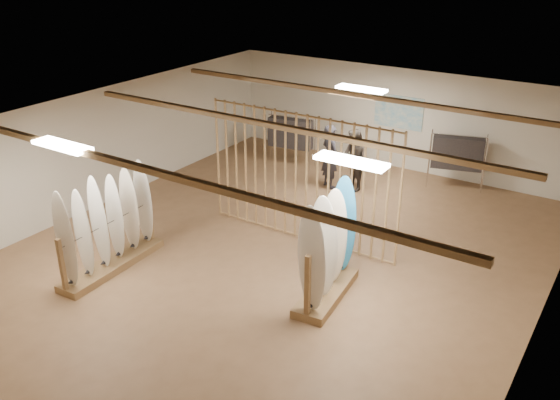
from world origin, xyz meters
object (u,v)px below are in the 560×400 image
Objects in this scene: clothing_rack_b at (458,153)px; shopper_a at (330,152)px; clothing_rack_a at (290,133)px; shopper_b at (354,156)px; rack_left at (109,238)px; rack_right at (327,262)px.

clothing_rack_b is 0.77× the size of shopper_a.
clothing_rack_a is 4.57m from clothing_rack_b.
rack_left is at bearing -77.57° from shopper_b.
shopper_b is at bearing -137.31° from shopper_a.
shopper_a is at bearing -164.42° from clothing_rack_b.
rack_left reaches higher than shopper_b.
clothing_rack_b is (4.34, 7.72, 0.28)m from rack_left.
shopper_a is at bearing 72.54° from rack_left.
rack_left is at bearing -167.31° from rack_right.
clothing_rack_a is 0.80× the size of shopper_b.
shopper_b is at bearing 104.62° from rack_right.
rack_left is 6.82m from clothing_rack_a.
shopper_b reaches higher than clothing_rack_a.
shopper_a reaches higher than clothing_rack_b.
rack_right reaches higher than clothing_rack_a.
clothing_rack_b is at bearing 58.00° from rack_left.
clothing_rack_b is 0.81× the size of shopper_b.
rack_left is 1.34× the size of shopper_b.
clothing_rack_a is 1.91m from shopper_a.
rack_right is 6.31m from clothing_rack_b.
rack_left reaches higher than clothing_rack_a.
shopper_b is at bearing -23.79° from clothing_rack_a.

